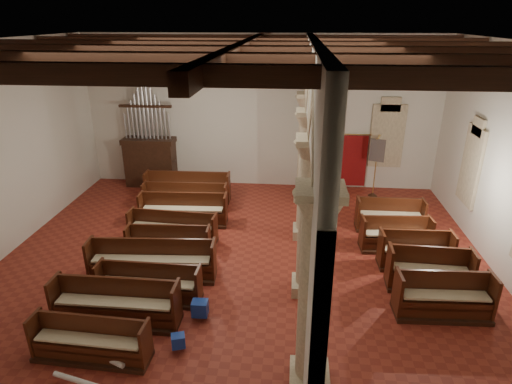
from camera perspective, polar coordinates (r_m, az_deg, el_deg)
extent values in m
plane|color=maroon|center=(12.71, -1.66, -8.69)|extent=(14.00, 14.00, 0.00)
plane|color=black|center=(10.90, -2.03, 19.45)|extent=(14.00, 14.00, 0.00)
cube|color=silver|center=(17.23, 0.60, 10.45)|extent=(14.00, 0.02, 6.00)
cube|color=silver|center=(6.12, -8.76, -13.37)|extent=(14.00, 0.02, 6.00)
cube|color=beige|center=(8.99, 7.10, -23.22)|extent=(0.75, 0.75, 0.30)
cylinder|color=beige|center=(7.82, 7.74, -13.92)|extent=(0.56, 0.56, 3.30)
cube|color=beige|center=(11.30, 6.72, -12.32)|extent=(0.75, 0.75, 0.30)
cylinder|color=beige|center=(10.39, 7.17, -4.11)|extent=(0.56, 0.56, 3.30)
cube|color=beige|center=(13.88, 6.50, -5.27)|extent=(0.75, 0.75, 0.30)
cylinder|color=beige|center=(13.14, 6.83, 1.70)|extent=(0.56, 0.56, 3.30)
cube|color=beige|center=(16.59, 6.35, -0.48)|extent=(0.75, 0.75, 0.30)
cylinder|color=beige|center=(15.99, 6.62, 5.47)|extent=(0.56, 0.56, 3.30)
cube|color=silver|center=(10.92, 7.75, 14.18)|extent=(0.25, 11.90, 1.93)
cube|color=#2F6A4D|center=(15.09, 26.88, 3.12)|extent=(0.03, 1.00, 2.20)
cube|color=#2F6A4D|center=(17.72, 17.05, 7.15)|extent=(1.00, 0.03, 2.20)
cube|color=#361C11|center=(18.22, -13.84, 3.61)|extent=(2.00, 0.80, 1.80)
cube|color=#361C11|center=(17.93, -14.13, 6.64)|extent=(2.10, 0.85, 0.20)
cube|color=#382712|center=(18.26, -11.16, 1.05)|extent=(0.51, 0.51, 0.10)
cube|color=#382712|center=(18.09, -11.27, 2.48)|extent=(0.25, 0.25, 1.07)
cube|color=#382712|center=(17.83, -11.48, 4.17)|extent=(0.55, 0.47, 0.19)
cube|color=maroon|center=(17.71, 11.95, 4.09)|extent=(1.60, 0.06, 2.10)
cylinder|color=gold|center=(17.38, 12.24, 7.52)|extent=(1.80, 0.04, 0.04)
cone|color=#361C11|center=(17.48, 15.27, -0.27)|extent=(0.37, 0.37, 0.12)
cylinder|color=gold|center=(17.08, 15.67, 3.38)|extent=(0.04, 0.04, 2.48)
cylinder|color=gold|center=(16.76, 16.07, 7.06)|extent=(0.30, 0.68, 0.03)
cube|color=#1D1751|center=(16.88, 15.90, 5.35)|extent=(0.53, 0.24, 0.88)
cube|color=#16259C|center=(9.64, -10.33, -18.94)|extent=(0.34, 0.31, 0.28)
cube|color=#163398|center=(10.36, -7.49, -15.10)|extent=(0.37, 0.30, 0.37)
cube|color=navy|center=(12.20, -8.15, -8.97)|extent=(0.31, 0.25, 0.31)
cylinder|color=white|center=(9.50, -22.87, -22.11)|extent=(1.01, 0.33, 0.10)
cylinder|color=silver|center=(9.79, -19.68, -19.99)|extent=(1.03, 0.51, 0.11)
cube|color=#361C11|center=(10.05, -20.89, -19.76)|extent=(2.46, 0.74, 0.09)
cube|color=#512511|center=(9.86, -21.21, -18.84)|extent=(2.30, 0.47, 0.41)
cube|color=#512511|center=(9.86, -20.87, -17.09)|extent=(2.28, 0.17, 0.86)
cube|color=#512511|center=(10.30, -27.40, -16.42)|extent=(0.09, 0.54, 0.86)
cube|color=#512511|center=(9.34, -14.36, -18.68)|extent=(0.09, 0.54, 0.86)
cube|color=beige|center=(9.72, -21.40, -17.83)|extent=(2.20, 0.43, 0.05)
cube|color=#361C11|center=(10.79, -17.88, -15.94)|extent=(2.90, 0.74, 0.10)
cube|color=#502A11|center=(10.59, -18.18, -14.88)|extent=(2.75, 0.43, 0.47)
cube|color=#502A11|center=(10.61, -17.85, -13.01)|extent=(2.75, 0.09, 0.99)
cube|color=#502A11|center=(11.09, -25.10, -12.51)|extent=(0.08, 0.62, 0.99)
cube|color=#502A11|center=(10.05, -10.52, -14.40)|extent=(0.08, 0.62, 0.99)
cube|color=beige|center=(10.43, -18.35, -13.74)|extent=(2.64, 0.39, 0.05)
cube|color=#361C11|center=(11.29, -13.88, -13.57)|extent=(2.57, 0.69, 0.09)
cube|color=#48160F|center=(11.11, -14.08, -12.64)|extent=(2.42, 0.41, 0.42)
cube|color=#48160F|center=(11.15, -13.84, -11.04)|extent=(2.41, 0.10, 0.88)
cube|color=#48160F|center=(11.48, -20.08, -10.79)|extent=(0.07, 0.56, 0.88)
cube|color=#48160F|center=(10.71, -7.62, -12.04)|extent=(0.07, 0.56, 0.88)
cube|color=beige|center=(10.98, -14.19, -11.64)|extent=(2.32, 0.37, 0.05)
cube|color=#361C11|center=(12.11, -13.50, -10.79)|extent=(3.42, 0.94, 0.10)
cube|color=#532811|center=(11.92, -13.70, -9.77)|extent=(3.25, 0.62, 0.47)
cube|color=#532811|center=(11.98, -13.46, -8.11)|extent=(3.23, 0.27, 0.99)
cube|color=#532811|center=(12.46, -21.01, -7.83)|extent=(0.11, 0.63, 0.99)
cube|color=#532811|center=(11.44, -5.73, -9.10)|extent=(0.11, 0.63, 0.99)
cube|color=beige|center=(11.79, -13.82, -8.69)|extent=(3.12, 0.57, 0.05)
cube|color=#361C11|center=(12.97, -11.45, -8.24)|extent=(2.44, 0.76, 0.09)
cube|color=#46230F|center=(12.81, -11.60, -7.38)|extent=(2.28, 0.48, 0.41)
cube|color=#46230F|center=(12.87, -11.42, -6.03)|extent=(2.27, 0.18, 0.87)
cube|color=#46230F|center=(13.12, -16.54, -5.98)|extent=(0.09, 0.55, 0.87)
cube|color=#46230F|center=(12.48, -6.39, -6.67)|extent=(0.09, 0.55, 0.87)
cube|color=beige|center=(12.70, -11.68, -6.48)|extent=(2.19, 0.44, 0.05)
cube|color=#361C11|center=(13.77, -10.95, -6.28)|extent=(2.81, 0.83, 0.09)
cube|color=#522C11|center=(13.61, -11.08, -5.42)|extent=(2.64, 0.54, 0.42)
cube|color=#522C11|center=(13.69, -10.92, -4.15)|extent=(2.62, 0.23, 0.88)
cube|color=#522C11|center=(13.99, -16.42, -4.10)|extent=(0.10, 0.56, 0.88)
cube|color=#522C11|center=(13.26, -5.44, -4.73)|extent=(0.10, 0.56, 0.88)
cube|color=beige|center=(13.51, -11.16, -4.55)|extent=(2.53, 0.50, 0.05)
cube|color=#361C11|center=(14.80, -9.56, -4.02)|extent=(2.96, 0.86, 0.10)
cube|color=#481C0F|center=(14.64, -9.68, -3.11)|extent=(2.80, 0.54, 0.47)
cube|color=#481C0F|center=(14.74, -9.52, -1.81)|extent=(2.78, 0.20, 0.98)
cube|color=#481C0F|center=(15.01, -14.97, -1.83)|extent=(0.10, 0.62, 0.98)
cube|color=#481C0F|center=(14.30, -4.12, -2.32)|extent=(0.10, 0.62, 0.98)
cube|color=beige|center=(14.53, -9.74, -2.19)|extent=(2.68, 0.50, 0.05)
cube|color=#361C11|center=(15.83, -9.33, -2.23)|extent=(3.05, 0.78, 0.10)
cube|color=#46200F|center=(15.68, -9.44, -1.41)|extent=(2.89, 0.48, 0.44)
cube|color=#46200F|center=(15.78, -9.30, -0.29)|extent=(2.88, 0.17, 0.92)
cube|color=#46200F|center=(16.07, -14.54, -0.31)|extent=(0.09, 0.58, 0.92)
cube|color=#46200F|center=(15.35, -4.08, -0.70)|extent=(0.09, 0.58, 0.92)
cube|color=beige|center=(15.58, -9.49, -0.60)|extent=(2.77, 0.44, 0.05)
cube|color=#361C11|center=(16.64, -9.01, -0.92)|extent=(3.23, 0.82, 0.11)
cube|color=#461A0F|center=(16.49, -9.11, -0.06)|extent=(3.07, 0.50, 0.48)
cube|color=#461A0F|center=(16.61, -8.97, 1.10)|extent=(3.06, 0.15, 1.01)
cube|color=#461A0F|center=(16.90, -14.28, 1.05)|extent=(0.09, 0.64, 1.01)
cube|color=#461A0F|center=(16.15, -3.69, 0.71)|extent=(0.09, 0.64, 1.01)
cube|color=beige|center=(16.39, -9.17, 0.79)|extent=(2.95, 0.46, 0.05)
cube|color=#361C11|center=(11.37, 23.37, -14.63)|extent=(2.22, 0.82, 0.11)
cube|color=#551812|center=(11.17, 23.68, -13.58)|extent=(2.06, 0.50, 0.48)
cube|color=#551812|center=(11.21, 23.53, -11.76)|extent=(2.04, 0.15, 1.00)
cube|color=#551812|center=(10.78, 18.32, -12.39)|extent=(0.10, 0.64, 1.00)
cube|color=#551812|center=(11.47, 28.92, -12.01)|extent=(0.10, 0.64, 1.00)
cube|color=beige|center=(11.02, 23.90, -12.46)|extent=(1.97, 0.46, 0.05)
cube|color=#361C11|center=(12.22, 21.80, -11.57)|extent=(2.11, 0.83, 0.11)
cube|color=#4C2210|center=(12.03, 22.07, -10.54)|extent=(1.95, 0.50, 0.48)
cube|color=#4C2210|center=(12.09, 21.94, -8.84)|extent=(1.94, 0.15, 1.02)
cube|color=#4C2210|center=(11.69, 17.38, -9.30)|extent=(0.10, 0.64, 1.02)
cube|color=#4C2210|center=(12.29, 26.70, -9.17)|extent=(0.10, 0.64, 1.02)
cube|color=beige|center=(11.89, 22.26, -9.45)|extent=(1.87, 0.46, 0.05)
cube|color=#361C11|center=(13.02, 20.24, -9.12)|extent=(2.00, 0.77, 0.10)
cube|color=#4C1910|center=(12.84, 20.46, -8.17)|extent=(1.85, 0.46, 0.46)
cube|color=#4C1910|center=(12.92, 20.36, -6.67)|extent=(1.84, 0.12, 0.97)
cube|color=#4C1910|center=(12.55, 16.29, -7.00)|extent=(0.09, 0.61, 0.97)
cube|color=#4C1910|center=(13.08, 24.60, -7.01)|extent=(0.09, 0.61, 0.97)
cube|color=beige|center=(12.72, 20.61, -7.18)|extent=(1.77, 0.41, 0.05)
cube|color=#361C11|center=(13.73, 17.91, -7.10)|extent=(2.10, 0.82, 0.10)
cube|color=#45150E|center=(13.56, 18.09, -6.19)|extent=(1.94, 0.52, 0.45)
cube|color=#45150E|center=(13.65, 18.02, -4.82)|extent=(1.91, 0.19, 0.94)
cube|color=#45150E|center=(13.31, 13.96, -5.05)|extent=(0.11, 0.60, 0.94)
cube|color=#45150E|center=(13.78, 22.20, -5.17)|extent=(0.11, 0.60, 0.94)
cube|color=beige|center=(13.45, 18.21, -5.26)|extent=(1.86, 0.47, 0.05)
cube|color=#361C11|center=(14.91, 17.22, -4.59)|extent=(2.17, 0.72, 0.10)
cube|color=#45230E|center=(14.74, 17.38, -3.71)|extent=(2.02, 0.42, 0.46)
cube|color=#45230E|center=(14.84, 17.32, -2.44)|extent=(2.02, 0.09, 0.96)
cube|color=#45230E|center=(14.51, 13.39, -2.60)|extent=(0.08, 0.61, 0.96)
cube|color=#45230E|center=(14.97, 21.35, -2.79)|extent=(0.08, 0.61, 0.96)
cube|color=beige|center=(14.64, 17.49, -2.82)|extent=(1.94, 0.38, 0.05)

